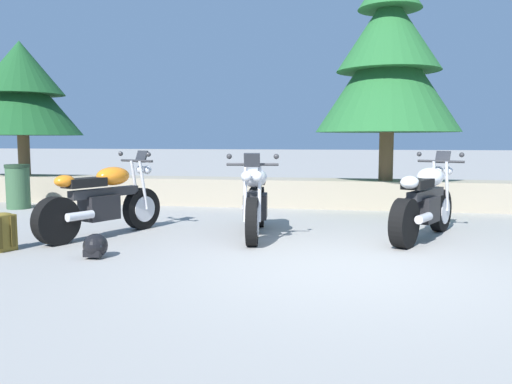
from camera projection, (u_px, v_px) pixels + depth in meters
name	position (u px, v px, depth m)	size (l,w,h in m)	color
ground_plane	(348.00, 266.00, 5.56)	(120.00, 120.00, 0.00)	gray
stone_wall	(349.00, 194.00, 10.23)	(36.00, 0.80, 0.55)	gray
motorcycle_orange_near_left	(104.00, 202.00, 7.20)	(1.10, 1.93, 1.18)	black
motorcycle_silver_centre	(255.00, 201.00, 7.23)	(0.70, 2.06, 1.18)	black
motorcycle_white_far_right	(425.00, 203.00, 7.01)	(1.13, 1.91, 1.18)	black
rider_backpack	(1.00, 231.00, 6.25)	(0.33, 0.35, 0.47)	brown
rider_helmet	(95.00, 246.00, 5.90)	(0.28, 0.28, 0.28)	black
pine_tree_far_left	(21.00, 90.00, 11.29)	(2.55, 2.55, 2.91)	brown
pine_tree_mid_left	(389.00, 60.00, 9.80)	(2.72, 2.72, 4.13)	brown
trash_bin	(18.00, 186.00, 10.06)	(0.46, 0.46, 0.86)	#335638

